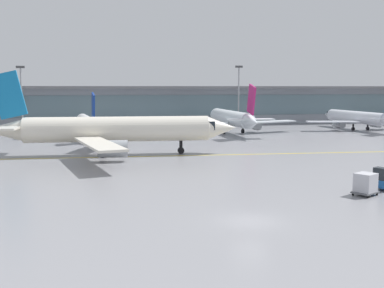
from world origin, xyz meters
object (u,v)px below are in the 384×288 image
Objects in this scene: gate_airplane_2 at (87,124)px; cargo_dolly_lead at (365,183)px; baggage_tug at (384,180)px; apron_light_mast_1 at (22,95)px; apron_light_mast_2 at (239,93)px; gate_airplane_4 at (357,118)px; gate_airplane_3 at (231,118)px; taxiing_regional_jet at (114,130)px.

gate_airplane_2 reaches higher than cargo_dolly_lead.
apron_light_mast_1 is (-39.64, 70.56, 6.75)m from baggage_tug.
gate_airplane_2 is 8.72× the size of baggage_tug.
apron_light_mast_2 is (12.91, 72.61, 6.88)m from cargo_dolly_lead.
gate_airplane_3 is at bearing 87.72° from gate_airplane_4.
gate_airplane_3 is 54.90m from baggage_tug.
apron_light_mast_2 is (-22.09, 16.03, 5.25)m from gate_airplane_4.
gate_airplane_3 is 2.15× the size of apron_light_mast_1.
gate_airplane_3 is (28.94, 1.97, 0.42)m from gate_airplane_2.
cargo_dolly_lead is (-35.00, -56.58, -1.63)m from gate_airplane_4.
gate_airplane_4 is (58.01, 2.17, 0.12)m from gate_airplane_2.
taxiing_regional_jet reaches higher than gate_airplane_3.
taxiing_regional_jet is 11.82× the size of baggage_tug.
gate_airplane_3 is at bearing -113.27° from apron_light_mast_2.
gate_airplane_4 is at bearing 31.31° from baggage_tug.
taxiing_regional_jet is at bearing -127.01° from apron_light_mast_2.
apron_light_mast_2 reaches higher than apron_light_mast_1.
gate_airplane_2 is 29.01m from gate_airplane_3.
baggage_tug reaches higher than cargo_dolly_lead.
apron_light_mast_2 is at bearing -68.68° from gate_airplane_2.
gate_airplane_4 is 27.80m from apron_light_mast_2.
gate_airplane_3 is 36.97m from taxiing_regional_jet.
taxiing_regional_jet is at bearing 100.35° from baggage_tug.
apron_light_mast_1 is at bearing -179.49° from apron_light_mast_2.
gate_airplane_3 is at bearing 55.54° from cargo_dolly_lead.
taxiing_regional_jet is at bearing 94.98° from cargo_dolly_lead.
baggage_tug is 3.37m from cargo_dolly_lead.
baggage_tug is 1.13× the size of cargo_dolly_lead.
gate_airplane_2 is 0.86× the size of gate_airplane_3.
cargo_dolly_lead is 0.18× the size of apron_light_mast_2.
gate_airplane_4 is (29.07, 0.19, -0.30)m from gate_airplane_3.
baggage_tug is at bearing 177.12° from gate_airplane_3.
taxiing_regional_jet is 46.09m from apron_light_mast_1.
cargo_dolly_lead is at bearing -63.06° from apron_light_mast_1.
gate_airplane_3 reaches higher than gate_airplane_2.
apron_light_mast_1 reaches higher than cargo_dolly_lead.
apron_light_mast_1 is (-42.61, 15.78, 4.66)m from gate_airplane_3.
gate_airplane_2 reaches higher than baggage_tug.
apron_light_mast_1 reaches higher than baggage_tug.
apron_light_mast_1 is at bearing 88.48° from cargo_dolly_lead.
gate_airplane_2 is 58.87m from baggage_tug.
apron_light_mast_2 is at bearing 53.57° from baggage_tug.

